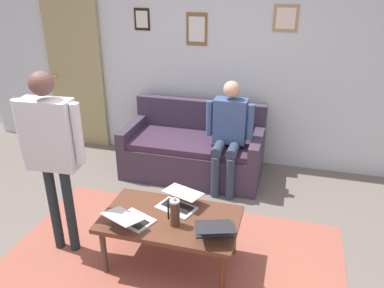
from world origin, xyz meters
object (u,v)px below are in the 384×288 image
Objects in this scene: couch at (194,150)px; person_seated at (229,130)px; interior_door at (76,76)px; coffee_table at (170,222)px; french_press at (175,212)px; laptop_left at (131,219)px; laptop_right at (179,202)px; person_standing at (51,143)px; laptop_center at (214,228)px.

person_seated is at bearing 154.53° from couch.
interior_door reaches higher than coffee_table.
couch is 1.47× the size of coffee_table.
laptop_left is at bearing 12.66° from french_press.
couch reaches higher than coffee_table.
interior_door is 1.60× the size of person_seated.
person_seated reaches higher than laptop_left.
laptop_right is at bearing -96.72° from coffee_table.
coffee_table is 0.91× the size of person_seated.
coffee_table is at bearing 134.40° from interior_door.
interior_door is 2.48m from person_standing.
interior_door reaches higher than laptop_left.
french_press is 1.18m from person_standing.
french_press reaches higher than laptop_left.
person_seated reaches higher than french_press.
couch is 1.55m from laptop_right.
laptop_right is 1.32m from person_seated.
interior_door is 3.41m from laptop_center.
laptop_left is at bearing 172.65° from person_standing.
couch is at bearing -79.79° from laptop_right.
laptop_left is 0.70m from laptop_center.
french_press is at bearing 128.88° from coffee_table.
couch is 3.93× the size of laptop_center.
laptop_left is 1.72m from person_seated.
couch is 1.87m from laptop_left.
interior_door is 2.45m from person_seated.
couch is at bearing -25.47° from person_seated.
laptop_right is (-0.27, 1.51, 0.22)m from couch.
person_seated is at bearing -83.35° from laptop_center.
person_standing is (1.00, 0.07, 0.65)m from coffee_table.
couch is 4.09× the size of laptop_right.
couch is 2.07m from person_standing.
laptop_left is 0.46m from laptop_right.
person_standing is at bearing -7.35° from laptop_left.
person_standing is 1.32× the size of person_seated.
person_seated reaches higher than coffee_table.
person_standing is 2.00m from person_seated.
interior_door is at bearing -42.87° from laptop_right.
person_standing reaches higher than laptop_left.
person_seated is at bearing -128.59° from person_standing.
person_seated is (0.18, -1.57, 0.20)m from laptop_center.
person_seated reaches higher than laptop_center.
person_seated is (-0.22, -1.46, 0.30)m from coffee_table.
coffee_table is at bearing -149.90° from laptop_left.
interior_door is 3.15m from french_press.
laptop_center is 1.52m from person_standing.
couch reaches higher than laptop_center.
laptop_center is at bearing 96.65° from person_seated.
person_standing reaches higher than couch.
laptop_center is at bearing 110.10° from couch.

